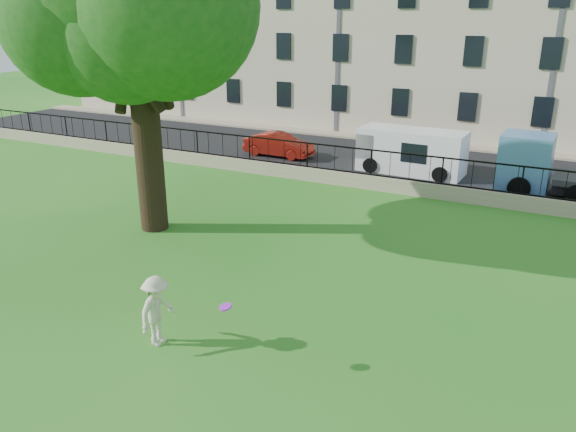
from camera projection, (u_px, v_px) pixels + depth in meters
The scene contains 10 objects.
ground at pixel (210, 312), 14.11m from camera, with size 120.00×120.00×0.00m, color #23761C.
retaining_wall at pixel (370, 182), 24.05m from camera, with size 50.00×0.40×0.60m, color gray.
iron_railing at pixel (371, 163), 23.77m from camera, with size 50.00×0.05×1.13m.
street at pixel (401, 164), 28.09m from camera, with size 60.00×9.00×0.01m, color black.
sidewalk at pixel (427, 143), 32.43m from camera, with size 60.00×1.40×0.12m, color gray.
building_row at pixel (459, 17), 34.85m from camera, with size 56.40×10.40×13.80m.
man at pixel (157, 311), 12.50m from camera, with size 1.07×0.62×1.66m, color beige.
frisbee at pixel (225, 307), 11.46m from camera, with size 0.27×0.27×0.03m, color #B629E9.
red_sedan at pixel (279, 145), 29.49m from camera, with size 1.30×3.72×1.23m, color #AC1F15.
white_van at pixel (411, 151), 26.31m from camera, with size 4.87×1.90×2.05m, color white.
Camera 1 is at (7.43, -10.19, 7.05)m, focal length 35.00 mm.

